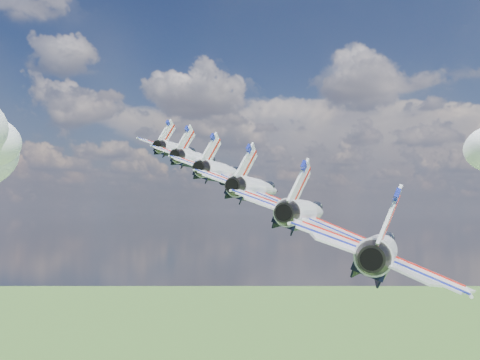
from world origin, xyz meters
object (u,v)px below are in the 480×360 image
at_px(jet_1, 200,160).
at_px(jet_3, 258,189).
at_px(jet_5, 382,249).
at_px(jet_4, 307,212).
at_px(jet_0, 181,151).
at_px(jet_2, 225,172).

xyz_separation_m(jet_1, jet_3, (16.14, -15.18, -5.10)).
bearing_deg(jet_5, jet_1, 129.80).
relative_size(jet_1, jet_4, 1.00).
bearing_deg(jet_1, jet_0, 129.80).
bearing_deg(jet_3, jet_5, -50.20).
xyz_separation_m(jet_0, jet_1, (8.07, -7.59, -2.55)).
bearing_deg(jet_4, jet_2, 129.80).
height_order(jet_3, jet_5, jet_3).
bearing_deg(jet_1, jet_4, -50.20).
distance_m(jet_1, jet_5, 45.48).
relative_size(jet_2, jet_4, 1.00).
height_order(jet_2, jet_3, jet_2).
height_order(jet_1, jet_3, jet_1).
distance_m(jet_0, jet_2, 22.74).
relative_size(jet_4, jet_5, 1.00).
distance_m(jet_1, jet_2, 11.37).
bearing_deg(jet_2, jet_3, -50.20).
bearing_deg(jet_2, jet_0, 129.80).
bearing_deg(jet_3, jet_2, 129.80).
distance_m(jet_3, jet_5, 22.74).
height_order(jet_0, jet_5, jet_0).
height_order(jet_0, jet_1, jet_0).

